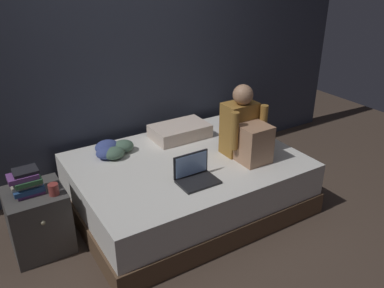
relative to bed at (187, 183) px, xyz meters
name	(u,v)px	position (x,y,z in m)	size (l,w,h in m)	color
ground_plane	(185,229)	(-0.20, -0.30, -0.24)	(8.00, 8.00, 0.00)	#47382D
wall_back	(120,48)	(-0.20, 0.90, 1.11)	(5.60, 0.10, 2.70)	#383D4C
bed	(187,183)	(0.00, 0.00, 0.00)	(2.00, 1.50, 0.49)	brown
nightstand	(39,220)	(-1.30, 0.11, 0.02)	(0.44, 0.46, 0.52)	#474442
person_sitting	(245,130)	(0.48, -0.21, 0.50)	(0.39, 0.44, 0.66)	olive
laptop	(195,175)	(-0.13, -0.36, 0.30)	(0.32, 0.23, 0.22)	black
pillow	(180,131)	(0.19, 0.45, 0.31)	(0.56, 0.36, 0.13)	beige
book_stack	(26,182)	(-1.33, 0.11, 0.37)	(0.24, 0.17, 0.19)	#703D84
mug	(54,189)	(-1.17, -0.01, 0.32)	(0.08, 0.08, 0.09)	#933833
clothes_pile	(112,149)	(-0.53, 0.43, 0.31)	(0.37, 0.31, 0.12)	#4C6B56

